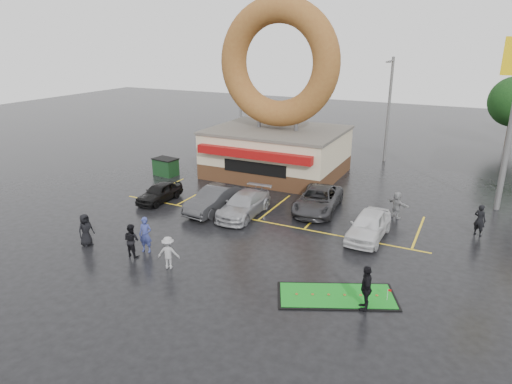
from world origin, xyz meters
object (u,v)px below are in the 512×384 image
at_px(car_dgrey, 215,199).
at_px(dumpster, 166,167).
at_px(car_black, 160,192).
at_px(donut_shop, 277,119).
at_px(car_white, 369,225).
at_px(streetlight_left, 240,99).
at_px(streetlight_mid, 389,107).
at_px(car_grey, 318,200).
at_px(person_cameraman, 366,288).
at_px(putting_green, 337,296).
at_px(person_blue, 145,235).
at_px(car_silver, 244,204).

xyz_separation_m(car_dgrey, dumpster, (-7.68, 5.11, -0.13)).
distance_m(car_black, car_dgrey, 4.28).
bearing_deg(donut_shop, car_white, -43.57).
bearing_deg(car_dgrey, streetlight_left, 118.58).
xyz_separation_m(streetlight_left, streetlight_mid, (14.00, 1.00, 0.00)).
height_order(car_grey, person_cameraman, person_cameraman).
bearing_deg(streetlight_left, car_dgrey, -67.22).
height_order(streetlight_left, putting_green, streetlight_left).
height_order(car_grey, person_blue, person_blue).
relative_size(car_dgrey, person_blue, 2.49).
bearing_deg(car_grey, car_silver, -149.43).
bearing_deg(car_dgrey, car_silver, 10.45).
bearing_deg(car_dgrey, dumpster, 152.15).
height_order(person_cameraman, dumpster, person_cameraman).
distance_m(streetlight_mid, car_dgrey, 19.13).
relative_size(person_blue, putting_green, 0.34).
relative_size(donut_shop, person_blue, 7.15).
bearing_deg(car_grey, streetlight_left, 128.04).
distance_m(donut_shop, car_white, 13.74).
height_order(car_black, car_dgrey, car_dgrey).
height_order(streetlight_left, car_white, streetlight_left).
relative_size(car_silver, dumpster, 2.73).
height_order(car_dgrey, putting_green, car_dgrey).
xyz_separation_m(donut_shop, person_blue, (-0.32, -15.90, -3.52)).
height_order(streetlight_left, car_black, streetlight_left).
xyz_separation_m(car_silver, person_cameraman, (9.25, -6.99, 0.27)).
bearing_deg(putting_green, dumpster, 146.84).
xyz_separation_m(car_black, car_silver, (6.29, 0.27, 0.08)).
relative_size(streetlight_left, streetlight_mid, 1.00).
relative_size(car_grey, person_cameraman, 2.70).
height_order(person_blue, dumpster, person_blue).
distance_m(streetlight_left, car_silver, 18.83).
relative_size(streetlight_mid, dumpster, 5.00).
relative_size(car_white, person_cameraman, 2.25).
distance_m(streetlight_mid, car_grey, 14.91).
xyz_separation_m(car_grey, person_cameraman, (5.40, -9.81, 0.24)).
distance_m(car_dgrey, car_grey, 6.58).
bearing_deg(car_black, dumpster, 124.32).
bearing_deg(person_blue, car_white, 21.35).
bearing_deg(car_silver, dumpster, 151.89).
relative_size(car_grey, putting_green, 0.97).
height_order(streetlight_left, streetlight_mid, same).
bearing_deg(car_silver, car_black, -178.62).
height_order(streetlight_mid, dumpster, streetlight_mid).
height_order(car_black, dumpster, dumpster).
bearing_deg(car_silver, putting_green, -40.71).
relative_size(donut_shop, car_silver, 2.74).
distance_m(car_black, person_cameraman, 16.93).
distance_m(streetlight_left, car_dgrey, 18.10).
distance_m(streetlight_left, car_white, 23.44).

